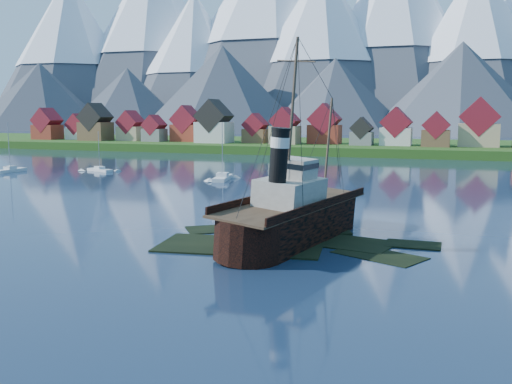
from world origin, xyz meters
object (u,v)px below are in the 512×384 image
(sailboat_a, at_px, (223,179))
(sailboat_c, at_px, (100,170))
(tugboat_wreck, at_px, (296,213))
(sailboat_b, at_px, (10,171))

(sailboat_a, bearing_deg, sailboat_c, 157.44)
(tugboat_wreck, bearing_deg, sailboat_b, 161.47)
(sailboat_a, height_order, sailboat_b, sailboat_a)
(sailboat_b, distance_m, sailboat_c, 21.86)
(tugboat_wreck, xyz_separation_m, sailboat_b, (-87.73, 49.77, -2.69))
(sailboat_a, xyz_separation_m, sailboat_b, (-56.46, -2.46, 0.01))
(sailboat_a, distance_m, sailboat_c, 37.37)
(tugboat_wreck, relative_size, sailboat_b, 2.30)
(sailboat_a, bearing_deg, tugboat_wreck, -70.99)
(tugboat_wreck, bearing_deg, sailboat_a, 131.94)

